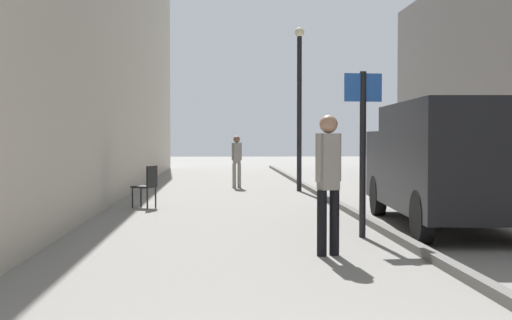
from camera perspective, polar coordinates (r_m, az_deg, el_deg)
The scene contains 8 objects.
ground_plane at distance 14.64m, azimuth 1.24°, elevation -4.22°, with size 80.00×80.00×0.00m, color gray.
kerb_strip at distance 14.84m, azimuth 7.35°, elevation -3.92°, with size 0.16×40.00×0.12m, color #615F5B.
pedestrian_main_foreground at distance 8.89m, azimuth 6.18°, elevation -1.25°, with size 0.36×0.27×1.87m.
pedestrian_mid_block at distance 20.78m, azimuth -1.65°, elevation 0.18°, with size 0.32×0.22×1.62m.
delivery_van at distance 12.05m, azimuth 16.03°, elevation -0.06°, with size 2.27×5.38×2.14m.
street_sign_post at distance 10.60m, azimuth 9.09°, elevation 1.78°, with size 0.60×0.10×2.60m.
lamp_post at distance 19.58m, azimuth 3.71°, elevation 5.31°, with size 0.28×0.28×4.76m.
cafe_chair_near_window at distance 15.09m, azimuth -9.23°, elevation -1.98°, with size 0.58×0.58×0.94m.
Camera 1 is at (-1.13, -2.51, 1.57)m, focal length 46.95 mm.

